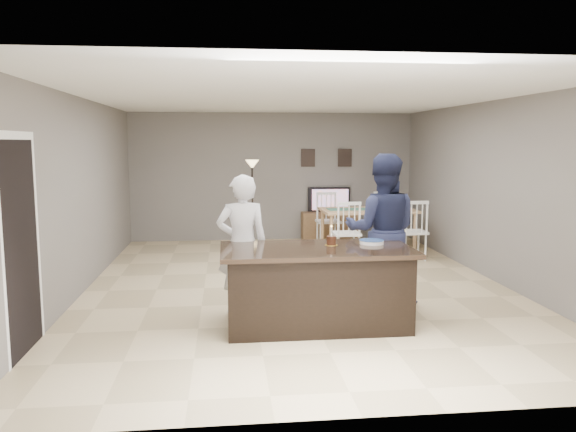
{
  "coord_description": "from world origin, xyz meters",
  "views": [
    {
      "loc": [
        -1.01,
        -7.92,
        2.07
      ],
      "look_at": [
        -0.16,
        -0.3,
        1.07
      ],
      "focal_mm": 35.0,
      "sensor_mm": 36.0,
      "label": 1
    }
  ],
  "objects": [
    {
      "name": "birthday_cake",
      "position": [
        0.19,
        -1.66,
        0.95
      ],
      "size": [
        0.15,
        0.15,
        0.23
      ],
      "color": "gold",
      "rests_on": "kitchen_island"
    },
    {
      "name": "picture_frames",
      "position": [
        1.15,
        3.98,
        1.75
      ],
      "size": [
        1.1,
        0.02,
        0.38
      ],
      "color": "black",
      "rests_on": "room_shell"
    },
    {
      "name": "doorway",
      "position": [
        -2.99,
        -2.3,
        1.26
      ],
      "size": [
        0.0,
        2.1,
        2.65
      ],
      "color": "black",
      "rests_on": "floor"
    },
    {
      "name": "floor",
      "position": [
        0.0,
        0.0,
        0.0
      ],
      "size": [
        8.0,
        8.0,
        0.0
      ],
      "primitive_type": "plane",
      "color": "tan",
      "rests_on": "ground"
    },
    {
      "name": "tv_screen_glow",
      "position": [
        1.2,
        3.76,
        0.87
      ],
      "size": [
        0.78,
        0.0,
        0.78
      ],
      "primitive_type": "plane",
      "rotation": [
        1.57,
        0.0,
        3.14
      ],
      "color": "orange",
      "rests_on": "tv_console"
    },
    {
      "name": "kitchen_island",
      "position": [
        0.0,
        -1.8,
        0.45
      ],
      "size": [
        2.15,
        1.1,
        0.9
      ],
      "color": "black",
      "rests_on": "floor"
    },
    {
      "name": "man",
      "position": [
        0.95,
        -1.1,
        0.97
      ],
      "size": [
        1.1,
        0.96,
        1.94
      ],
      "primitive_type": "imported",
      "rotation": [
        0.0,
        0.0,
        2.87
      ],
      "color": "#181C36",
      "rests_on": "floor"
    },
    {
      "name": "television",
      "position": [
        1.2,
        3.84,
        0.86
      ],
      "size": [
        0.91,
        0.12,
        0.53
      ],
      "primitive_type": "imported",
      "rotation": [
        0.0,
        0.0,
        3.14
      ],
      "color": "black",
      "rests_on": "tv_console"
    },
    {
      "name": "woman",
      "position": [
        -0.82,
        -1.25,
        0.85
      ],
      "size": [
        0.65,
        0.45,
        1.7
      ],
      "primitive_type": "imported",
      "rotation": [
        0.0,
        0.0,
        3.22
      ],
      "color": "silver",
      "rests_on": "floor"
    },
    {
      "name": "tv_console",
      "position": [
        1.2,
        3.77,
        0.3
      ],
      "size": [
        1.2,
        0.4,
        0.6
      ],
      "primitive_type": "cube",
      "color": "brown",
      "rests_on": "floor"
    },
    {
      "name": "dining_table",
      "position": [
        1.66,
        2.37,
        0.68
      ],
      "size": [
        1.78,
        2.01,
        1.07
      ],
      "rotation": [
        0.0,
        0.0,
        0.02
      ],
      "color": "tan",
      "rests_on": "floor"
    },
    {
      "name": "floor_lamp",
      "position": [
        -0.49,
        2.94,
        1.35
      ],
      "size": [
        0.26,
        0.26,
        1.74
      ],
      "color": "black",
      "rests_on": "floor"
    },
    {
      "name": "room_shell",
      "position": [
        0.0,
        0.0,
        1.68
      ],
      "size": [
        8.0,
        8.0,
        8.0
      ],
      "color": "slate",
      "rests_on": "floor"
    },
    {
      "name": "plate_stack",
      "position": [
        0.68,
        -1.63,
        0.92
      ],
      "size": [
        0.29,
        0.29,
        0.04
      ],
      "color": "white",
      "rests_on": "kitchen_island"
    }
  ]
}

